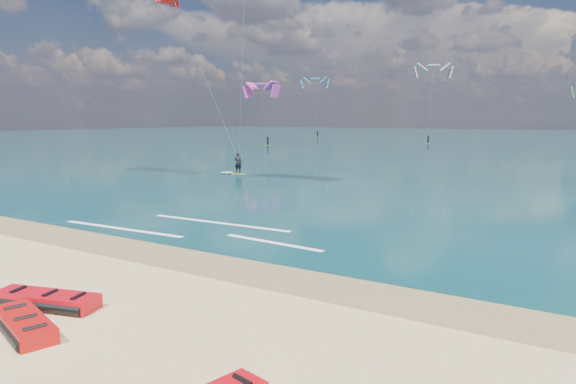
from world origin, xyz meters
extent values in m
plane|color=tan|center=(0.00, 40.00, 0.00)|extent=(320.00, 320.00, 0.00)
cube|color=olive|center=(0.00, 3.00, 0.00)|extent=(320.00, 2.40, 0.01)
cube|color=#0A3639|center=(0.00, 104.00, 0.02)|extent=(320.00, 200.00, 0.04)
cube|color=yellow|center=(-11.53, 24.80, 0.07)|extent=(1.37, 0.82, 0.06)
imported|color=black|center=(-11.53, 24.80, 0.95)|extent=(0.73, 0.59, 1.73)
cylinder|color=black|center=(-11.24, 24.52, 1.20)|extent=(0.51, 0.22, 0.04)
cube|color=white|center=(-0.08, 8.10, 0.04)|extent=(7.31, 0.50, 0.01)
cube|color=white|center=(3.97, 6.30, 0.04)|extent=(4.44, 0.56, 0.01)
cube|color=white|center=(-2.85, 5.00, 0.04)|extent=(6.58, 0.59, 0.01)
camera|label=1|loc=(14.29, -9.53, 4.74)|focal=32.00mm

